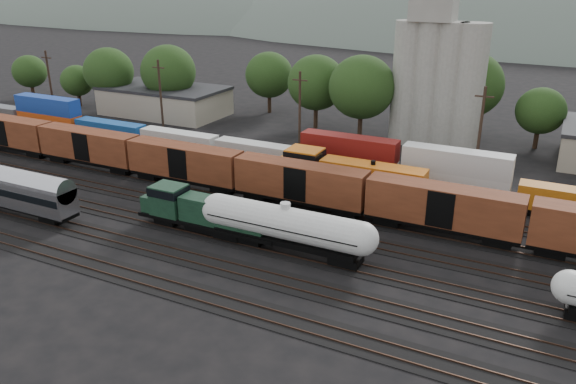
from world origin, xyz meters
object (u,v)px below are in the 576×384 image
at_px(tank_car_a, 285,225).
at_px(grain_silo, 437,70).
at_px(orange_locomotive, 344,175).
at_px(green_locomotive, 201,211).

height_order(tank_car_a, grain_silo, grain_silo).
xyz_separation_m(orange_locomotive, grain_silo, (3.96, 26.00, 8.45)).
bearing_deg(tank_car_a, grain_silo, 84.56).
height_order(green_locomotive, orange_locomotive, orange_locomotive).
distance_m(tank_car_a, orange_locomotive, 15.00).
relative_size(green_locomotive, tank_car_a, 0.87).
distance_m(orange_locomotive, grain_silo, 27.62).
distance_m(green_locomotive, orange_locomotive, 17.68).
xyz_separation_m(green_locomotive, orange_locomotive, (9.34, 15.00, 0.44)).
bearing_deg(orange_locomotive, grain_silo, 81.33).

